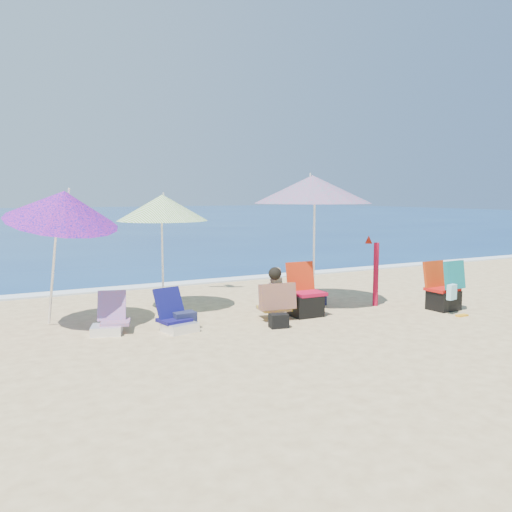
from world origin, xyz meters
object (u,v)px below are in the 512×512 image
umbrella_striped (162,208)px  furled_umbrella (374,267)px  person_center (276,294)px  chair_rainbow (110,322)px  camp_chair_right (444,292)px  umbrella_turquoise (312,189)px  camp_chair_left (305,300)px  umbrella_blue (63,207)px  chair_navy (176,320)px

umbrella_striped → furled_umbrella: umbrella_striped is taller
person_center → chair_rainbow: bearing=170.7°
camp_chair_right → umbrella_turquoise: bearing=143.9°
umbrella_striped → camp_chair_left: bearing=-35.2°
furled_umbrella → umbrella_blue: bearing=171.3°
camp_chair_left → person_center: 0.62m
chair_navy → camp_chair_left: size_ratio=0.77×
umbrella_blue → camp_chair_right: 6.76m
umbrella_striped → camp_chair_left: size_ratio=2.32×
umbrella_blue → person_center: size_ratio=2.60×
umbrella_striped → person_center: size_ratio=2.38×
camp_chair_left → camp_chair_right: bearing=-18.2°
camp_chair_left → camp_chair_right: camp_chair_right is taller
umbrella_striped → person_center: (1.47, -1.49, -1.44)m
camp_chair_right → umbrella_blue: bearing=164.3°
umbrella_blue → furled_umbrella: bearing=-8.7°
camp_chair_right → camp_chair_left: bearing=161.8°
person_center → furled_umbrella: bearing=3.5°
umbrella_blue → camp_chair_left: 4.27m
chair_rainbow → camp_chair_right: 5.92m
camp_chair_left → furled_umbrella: bearing=3.9°
umbrella_blue → umbrella_turquoise: bearing=-4.5°
umbrella_striped → chair_navy: umbrella_striped is taller
person_center → umbrella_blue: bearing=163.1°
umbrella_turquoise → umbrella_striped: umbrella_turquoise is taller
umbrella_turquoise → chair_navy: umbrella_turquoise is taller
umbrella_blue → chair_rainbow: umbrella_blue is taller
furled_umbrella → camp_chair_right: bearing=-47.4°
chair_rainbow → person_center: 2.74m
umbrella_striped → chair_rainbow: umbrella_striped is taller
umbrella_turquoise → chair_rainbow: umbrella_turquoise is taller
chair_rainbow → person_center: bearing=-9.3°
umbrella_striped → chair_navy: bearing=-101.1°
chair_navy → camp_chair_left: (2.35, -0.06, 0.11)m
camp_chair_left → camp_chair_right: size_ratio=0.99×
camp_chair_left → camp_chair_right: 2.63m
umbrella_turquoise → umbrella_blue: umbrella_turquoise is taller
umbrella_turquoise → furled_umbrella: umbrella_turquoise is taller
chair_navy → camp_chair_right: (4.85, -0.89, 0.17)m
camp_chair_left → chair_navy: bearing=178.5°
person_center → umbrella_turquoise: bearing=29.1°
chair_rainbow → camp_chair_right: bearing=-12.1°
umbrella_turquoise → camp_chair_left: bearing=-131.3°
umbrella_striped → camp_chair_right: 5.34m
umbrella_striped → chair_navy: (-0.28, -1.40, -1.70)m
umbrella_blue → camp_chair_left: umbrella_blue is taller
umbrella_striped → chair_rainbow: 2.35m
camp_chair_left → umbrella_striped: bearing=144.8°
chair_rainbow → person_center: (2.69, -0.44, 0.27)m
umbrella_striped → umbrella_blue: size_ratio=0.91×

